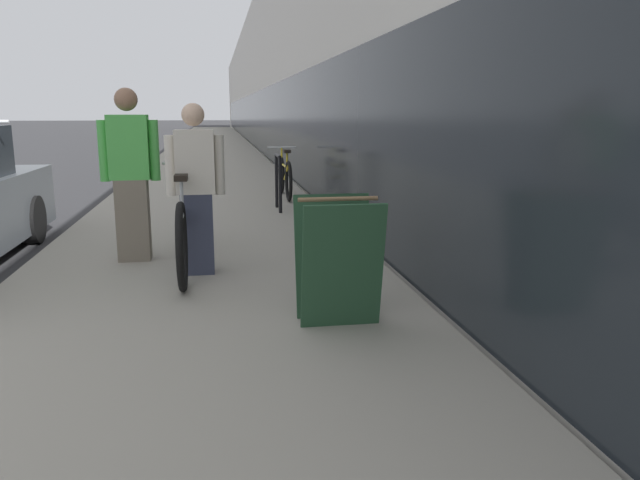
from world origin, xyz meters
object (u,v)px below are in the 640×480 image
(person_rider, at_px, (196,190))
(person_bystander, at_px, (131,176))
(bike_rack_hoop, at_px, (278,176))
(sandwich_board_sign, at_px, (338,260))
(tandem_bicycle, at_px, (186,225))
(cruiser_bike_nearest, at_px, (285,176))

(person_rider, height_order, person_bystander, person_bystander)
(person_rider, bearing_deg, bike_rack_hoop, 72.94)
(bike_rack_hoop, relative_size, sandwich_board_sign, 0.94)
(person_bystander, distance_m, sandwich_board_sign, 2.77)
(tandem_bicycle, height_order, person_bystander, person_bystander)
(person_rider, relative_size, bike_rack_hoop, 1.83)
(person_bystander, bearing_deg, person_rider, -44.49)
(tandem_bicycle, bearing_deg, sandwich_board_sign, -58.84)
(tandem_bicycle, relative_size, cruiser_bike_nearest, 1.42)
(person_bystander, distance_m, cruiser_bike_nearest, 4.89)
(person_bystander, height_order, sandwich_board_sign, person_bystander)
(person_bystander, height_order, cruiser_bike_nearest, person_bystander)
(person_rider, distance_m, person_bystander, 0.91)
(person_rider, relative_size, cruiser_bike_nearest, 0.85)
(tandem_bicycle, xyz_separation_m, cruiser_bike_nearest, (1.48, 4.75, -0.04))
(bike_rack_hoop, xyz_separation_m, cruiser_bike_nearest, (0.26, 1.45, -0.15))
(tandem_bicycle, relative_size, sandwich_board_sign, 2.86)
(sandwich_board_sign, bearing_deg, cruiser_bike_nearest, 86.93)
(tandem_bicycle, relative_size, bike_rack_hoop, 3.05)
(tandem_bicycle, relative_size, person_bystander, 1.52)
(person_bystander, bearing_deg, cruiser_bike_nearest, 65.53)
(person_rider, bearing_deg, person_bystander, 135.51)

